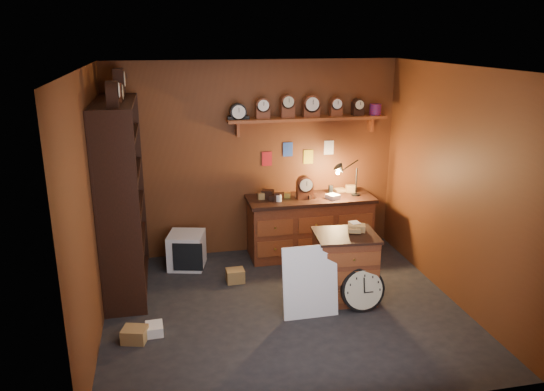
{
  "coord_description": "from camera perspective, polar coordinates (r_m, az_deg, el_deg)",
  "views": [
    {
      "loc": [
        -1.26,
        -5.29,
        3.03
      ],
      "look_at": [
        -0.07,
        0.35,
        1.26
      ],
      "focal_mm": 35.0,
      "sensor_mm": 36.0,
      "label": 1
    }
  ],
  "objects": [
    {
      "name": "workbench",
      "position": [
        7.49,
        4.09,
        -2.92
      ],
      "size": [
        1.76,
        0.66,
        1.36
      ],
      "color": "brown",
      "rests_on": "ground"
    },
    {
      "name": "floor_box_b",
      "position": [
        5.87,
        -12.54,
        -13.85
      ],
      "size": [
        0.19,
        0.22,
        0.11
      ],
      "primitive_type": "cube",
      "rotation": [
        0.0,
        0.0,
        0.04
      ],
      "color": "white",
      "rests_on": "ground"
    },
    {
      "name": "room_shell",
      "position": [
        5.7,
        1.6,
        3.8
      ],
      "size": [
        4.02,
        3.62,
        2.71
      ],
      "color": "#5C2F15",
      "rests_on": "ground"
    },
    {
      "name": "floor",
      "position": [
        6.22,
        1.3,
        -12.07
      ],
      "size": [
        4.0,
        4.0,
        0.0
      ],
      "primitive_type": "plane",
      "color": "black",
      "rests_on": "ground"
    },
    {
      "name": "white_panel",
      "position": [
        6.12,
        4.05,
        -12.64
      ],
      "size": [
        0.63,
        0.18,
        0.82
      ],
      "primitive_type": "cube",
      "rotation": [
        -0.17,
        0.0,
        0.01
      ],
      "color": "silver",
      "rests_on": "ground"
    },
    {
      "name": "big_round_clock",
      "position": [
        6.18,
        9.73,
        -9.94
      ],
      "size": [
        0.51,
        0.17,
        0.51
      ],
      "color": "black",
      "rests_on": "ground"
    },
    {
      "name": "floor_box_a",
      "position": [
        5.78,
        -14.55,
        -14.29
      ],
      "size": [
        0.29,
        0.26,
        0.15
      ],
      "primitive_type": "cube",
      "rotation": [
        0.0,
        0.0,
        -0.28
      ],
      "color": "olive",
      "rests_on": "ground"
    },
    {
      "name": "shelving_unit",
      "position": [
        6.54,
        -16.16,
        0.61
      ],
      "size": [
        0.47,
        1.6,
        2.58
      ],
      "color": "black",
      "rests_on": "ground"
    },
    {
      "name": "low_cabinet",
      "position": [
        6.32,
        7.84,
        -7.31
      ],
      "size": [
        0.76,
        0.66,
        0.9
      ],
      "rotation": [
        0.0,
        0.0,
        -0.08
      ],
      "color": "brown",
      "rests_on": "ground"
    },
    {
      "name": "mini_fridge",
      "position": [
        7.24,
        -9.16,
        -5.83
      ],
      "size": [
        0.55,
        0.57,
        0.48
      ],
      "rotation": [
        0.0,
        0.0,
        -0.25
      ],
      "color": "silver",
      "rests_on": "ground"
    },
    {
      "name": "floor_box_c",
      "position": [
        6.81,
        -3.98,
        -8.6
      ],
      "size": [
        0.23,
        0.19,
        0.17
      ],
      "primitive_type": "cube",
      "rotation": [
        0.0,
        0.0,
        0.03
      ],
      "color": "olive",
      "rests_on": "ground"
    }
  ]
}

